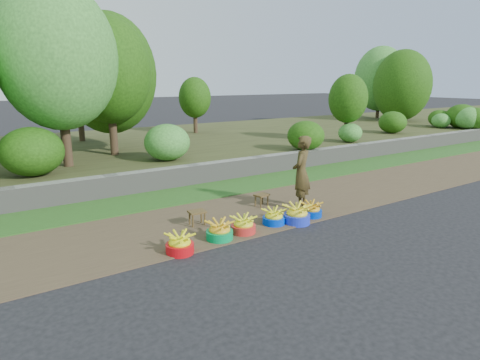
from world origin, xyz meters
TOP-DOWN VIEW (x-y plane):
  - ground_plane at (0.00, 0.00)m, footprint 120.00×120.00m
  - dirt_shoulder at (0.00, 1.25)m, footprint 80.00×2.50m
  - grass_verge at (0.00, 3.25)m, footprint 80.00×1.50m
  - retaining_wall at (0.00, 4.10)m, footprint 80.00×0.35m
  - earth_bank at (0.00, 9.00)m, footprint 80.00×10.00m
  - vegetation at (2.13, 7.67)m, footprint 35.30×8.66m
  - basin_a at (-2.22, 0.16)m, footprint 0.47×0.47m
  - basin_b at (-1.39, 0.29)m, footprint 0.49×0.49m
  - basin_c at (-0.85, 0.32)m, footprint 0.46×0.46m
  - basin_d at (-0.09, 0.37)m, footprint 0.45×0.45m
  - basin_e at (0.35, 0.19)m, footprint 0.53×0.53m
  - basin_f at (0.85, 0.31)m, footprint 0.44×0.44m
  - stool_left at (-1.39, 1.15)m, footprint 0.35×0.28m
  - stool_right at (0.40, 1.45)m, footprint 0.35×0.30m
  - vendor_woman at (1.03, 0.85)m, footprint 0.71×0.65m

SIDE VIEW (x-z plane):
  - ground_plane at x=0.00m, z-range 0.00..0.00m
  - dirt_shoulder at x=0.00m, z-range 0.00..0.02m
  - grass_verge at x=0.00m, z-range 0.00..0.04m
  - basin_f at x=0.85m, z-range -0.02..0.31m
  - basin_d at x=-0.09m, z-range -0.02..0.32m
  - basin_c at x=-0.85m, z-range -0.02..0.33m
  - basin_a at x=-2.22m, z-range -0.02..0.33m
  - basin_b at x=-1.39m, z-range -0.02..0.34m
  - basin_e at x=0.35m, z-range -0.02..0.38m
  - stool_right at x=0.40m, z-range 0.10..0.38m
  - earth_bank at x=0.00m, z-range 0.00..0.50m
  - stool_left at x=-1.39m, z-range 0.11..0.39m
  - retaining_wall at x=0.00m, z-range 0.00..0.55m
  - vendor_woman at x=1.03m, z-range 0.02..1.64m
  - vegetation at x=2.13m, z-range 0.34..5.12m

